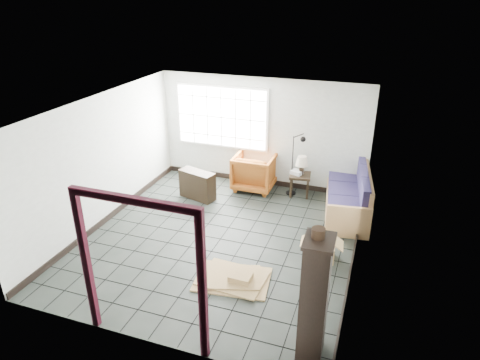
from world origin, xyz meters
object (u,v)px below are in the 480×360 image
at_px(armchair, 255,170).
at_px(tall_shelf, 314,298).
at_px(side_table, 300,178).
at_px(futon_sofa, 350,197).

bearing_deg(armchair, tall_shelf, 115.42).
relative_size(armchair, tall_shelf, 0.54).
relative_size(side_table, tall_shelf, 0.31).
xyz_separation_m(armchair, side_table, (1.09, -0.00, -0.05)).
height_order(futon_sofa, armchair, futon_sofa).
distance_m(armchair, tall_shelf, 5.12).
relative_size(futon_sofa, tall_shelf, 1.33).
height_order(side_table, tall_shelf, tall_shelf).
distance_m(futon_sofa, armchair, 2.33).
relative_size(futon_sofa, side_table, 4.34).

